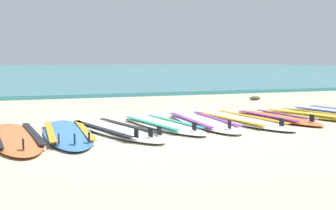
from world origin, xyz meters
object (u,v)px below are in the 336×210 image
Objects in this scene: surfboard_3 at (115,130)px; surfboard_4 at (162,124)px; surfboard_8 at (312,115)px; surfboard_5 at (203,121)px; surfboard_2 at (67,133)px; surfboard_7 at (276,117)px; surfboard_6 at (239,120)px; surfboard_1 at (15,137)px.

surfboard_3 is 0.81m from surfboard_4.
surfboard_5 is at bearing -178.48° from surfboard_8.
surfboard_3 is 3.60m from surfboard_8.
surfboard_2 is at bearing -175.20° from surfboard_3.
surfboard_8 is at bearing 3.39° from surfboard_7.
surfboard_4 is at bearing -177.26° from surfboard_7.
surfboard_8 is (2.11, 0.06, 0.00)m from surfboard_5.
surfboard_8 is (0.75, 0.04, -0.00)m from surfboard_7.
surfboard_7 is at bearing 0.48° from surfboard_5.
surfboard_6 is at bearing 2.67° from surfboard_4.
surfboard_8 is (2.81, 0.14, 0.00)m from surfboard_4.
surfboard_1 is 1.03× the size of surfboard_2.
surfboard_4 is 1.03× the size of surfboard_8.
surfboard_8 is at bearing 5.75° from surfboard_2.
surfboard_4 is at bearing 10.45° from surfboard_1.
surfboard_6 is at bearing 7.84° from surfboard_3.
surfboard_3 is at bearing 4.80° from surfboard_2.
surfboard_3 is 2.85m from surfboard_7.
surfboard_3 is at bearing -163.54° from surfboard_4.
surfboard_1 is at bearing -170.40° from surfboard_5.
surfboard_5 and surfboard_7 have the same top height.
surfboard_2 is 1.00× the size of surfboard_3.
surfboard_3 is at bearing -173.42° from surfboard_7.
surfboard_4 and surfboard_5 have the same top height.
surfboard_5 is (1.47, 0.32, -0.00)m from surfboard_3.
surfboard_8 is (4.89, 0.53, 0.00)m from surfboard_1.
surfboard_1 is 1.11× the size of surfboard_4.
surfboard_6 is at bearing -177.14° from surfboard_7.
surfboard_2 is 1.00× the size of surfboard_5.
surfboard_3 is at bearing -167.92° from surfboard_5.
surfboard_2 and surfboard_3 have the same top height.
surfboard_4 is (1.42, 0.28, -0.00)m from surfboard_2.
surfboard_3 is 1.51m from surfboard_5.
surfboard_7 is (4.14, 0.48, 0.00)m from surfboard_1.
surfboard_3 is (0.65, 0.05, 0.00)m from surfboard_2.
surfboard_7 is 0.96× the size of surfboard_8.
surfboard_1 is 4.92m from surfboard_8.
surfboard_1 is at bearing -169.55° from surfboard_4.
surfboard_4 is 2.06m from surfboard_7.
surfboard_6 is 1.17× the size of surfboard_8.
surfboard_7 is at bearing 6.64° from surfboard_1.
surfboard_5 is 1.16× the size of surfboard_7.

